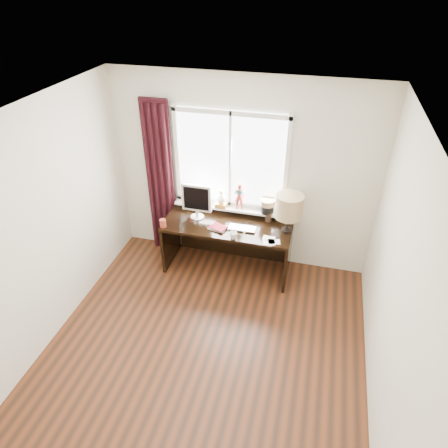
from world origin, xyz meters
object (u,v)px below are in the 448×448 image
(table_lamp, at_px, (289,207))
(monitor, at_px, (197,199))
(laptop, at_px, (242,228))
(desk, at_px, (229,235))
(red_cup, at_px, (163,223))
(mug, at_px, (233,235))

(table_lamp, bearing_deg, monitor, 178.84)
(laptop, xyz_separation_m, desk, (-0.22, 0.17, -0.26))
(laptop, relative_size, table_lamp, 0.67)
(table_lamp, bearing_deg, desk, 175.31)
(desk, bearing_deg, red_cup, -155.38)
(mug, distance_m, desk, 0.51)
(laptop, bearing_deg, red_cup, -169.31)
(laptop, height_order, mug, mug)
(red_cup, relative_size, desk, 0.06)
(laptop, xyz_separation_m, red_cup, (-1.02, -0.20, 0.04))
(red_cup, bearing_deg, mug, -1.82)
(laptop, height_order, red_cup, red_cup)
(mug, xyz_separation_m, table_lamp, (0.63, 0.33, 0.32))
(laptop, relative_size, desk, 0.21)
(red_cup, bearing_deg, laptop, 11.07)
(mug, relative_size, desk, 0.06)
(red_cup, xyz_separation_m, table_lamp, (1.58, 0.30, 0.31))
(monitor, bearing_deg, desk, 5.13)
(mug, bearing_deg, table_lamp, 27.92)
(red_cup, xyz_separation_m, monitor, (0.36, 0.33, 0.22))
(desk, height_order, monitor, monitor)
(laptop, height_order, table_lamp, table_lamp)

